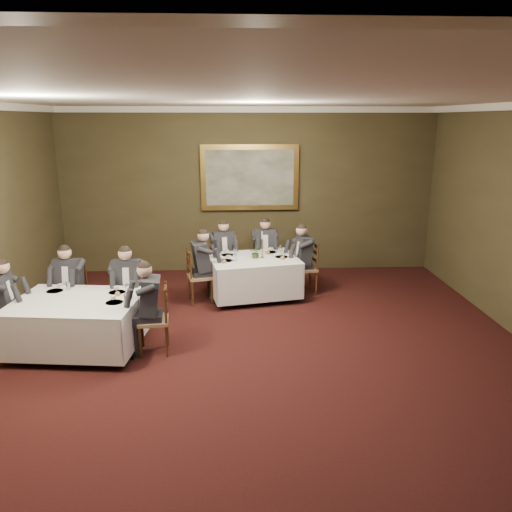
{
  "coord_description": "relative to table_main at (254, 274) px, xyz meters",
  "views": [
    {
      "loc": [
        -0.36,
        -5.7,
        3.25
      ],
      "look_at": [
        0.01,
        1.92,
        1.15
      ],
      "focal_mm": 35.0,
      "sensor_mm": 36.0,
      "label": 1
    }
  ],
  "objects": [
    {
      "name": "ground",
      "position": [
        -0.03,
        -3.19,
        -0.45
      ],
      "size": [
        10.0,
        10.0,
        0.0
      ],
      "primitive_type": "plane",
      "color": "black",
      "rests_on": "ground"
    },
    {
      "name": "ceiling",
      "position": [
        -0.03,
        -3.19,
        3.05
      ],
      "size": [
        8.0,
        10.0,
        0.1
      ],
      "primitive_type": "cube",
      "color": "silver",
      "rests_on": "back_wall"
    },
    {
      "name": "back_wall",
      "position": [
        -0.03,
        1.81,
        1.3
      ],
      "size": [
        8.0,
        0.1,
        3.5
      ],
      "primitive_type": "cube",
      "color": "#372F1B",
      "rests_on": "ground"
    },
    {
      "name": "crown_molding",
      "position": [
        -0.03,
        -3.19,
        2.99
      ],
      "size": [
        8.0,
        10.0,
        0.12
      ],
      "color": "white",
      "rests_on": "back_wall"
    },
    {
      "name": "table_main",
      "position": [
        0.0,
        0.0,
        0.0
      ],
      "size": [
        1.82,
        1.52,
        0.67
      ],
      "rotation": [
        0.0,
        0.0,
        0.2
      ],
      "color": "black",
      "rests_on": "ground"
    },
    {
      "name": "table_second",
      "position": [
        -2.63,
        -2.11,
        0.0
      ],
      "size": [
        1.9,
        1.53,
        0.67
      ],
      "rotation": [
        0.0,
        0.0,
        -0.11
      ],
      "color": "black",
      "rests_on": "ground"
    },
    {
      "name": "chair_main_backleft",
      "position": [
        -0.59,
        0.72,
        -0.17
      ],
      "size": [
        0.55,
        0.53,
        1.0
      ],
      "rotation": [
        0.0,
        0.0,
        3.44
      ],
      "color": "#926E4A",
      "rests_on": "ground"
    },
    {
      "name": "diner_main_backleft",
      "position": [
        -0.58,
        0.71,
        0.06
      ],
      "size": [
        0.52,
        0.58,
        1.35
      ],
      "rotation": [
        0.0,
        0.0,
        3.44
      ],
      "color": "black",
      "rests_on": "chair_main_backleft"
    },
    {
      "name": "chair_main_backright",
      "position": [
        0.26,
        0.89,
        -0.17
      ],
      "size": [
        0.47,
        0.45,
        1.0
      ],
      "rotation": [
        0.0,
        0.0,
        3.21
      ],
      "color": "#926E4A",
      "rests_on": "ground"
    },
    {
      "name": "diner_main_backright",
      "position": [
        0.26,
        0.88,
        0.06
      ],
      "size": [
        0.44,
        0.51,
        1.35
      ],
      "rotation": [
        0.0,
        0.0,
        3.21
      ],
      "color": "black",
      "rests_on": "chair_main_backright"
    },
    {
      "name": "chair_main_endleft",
      "position": [
        -1.0,
        -0.2,
        -0.17
      ],
      "size": [
        0.51,
        0.53,
        1.0
      ],
      "rotation": [
        0.0,
        0.0,
        -1.33
      ],
      "color": "#926E4A",
      "rests_on": "ground"
    },
    {
      "name": "diner_main_endleft",
      "position": [
        -0.99,
        -0.2,
        0.06
      ],
      "size": [
        0.56,
        0.5,
        1.35
      ],
      "rotation": [
        0.0,
        0.0,
        -1.33
      ],
      "color": "black",
      "rests_on": "chair_main_endleft"
    },
    {
      "name": "chair_main_endright",
      "position": [
        1.0,
        0.2,
        -0.17
      ],
      "size": [
        0.49,
        0.5,
        1.0
      ],
      "rotation": [
        0.0,
        0.0,
        1.73
      ],
      "color": "#926E4A",
      "rests_on": "ground"
    },
    {
      "name": "diner_main_endright",
      "position": [
        0.99,
        0.2,
        0.06
      ],
      "size": [
        0.54,
        0.47,
        1.35
      ],
      "rotation": [
        0.0,
        0.0,
        1.73
      ],
      "color": "black",
      "rests_on": "chair_main_endright"
    },
    {
      "name": "chair_sec_backleft",
      "position": [
        -3.0,
        -1.15,
        -0.17
      ],
      "size": [
        0.48,
        0.46,
        1.0
      ],
      "rotation": [
        0.0,
        0.0,
        3.04
      ],
      "color": "#926E4A",
      "rests_on": "ground"
    },
    {
      "name": "diner_sec_backleft",
      "position": [
        -3.0,
        -1.16,
        0.06
      ],
      "size": [
        0.45,
        0.52,
        1.35
      ],
      "rotation": [
        0.0,
        0.0,
        3.04
      ],
      "color": "black",
      "rests_on": "chair_sec_backleft"
    },
    {
      "name": "chair_sec_backright",
      "position": [
        -2.06,
        -1.26,
        -0.17
      ],
      "size": [
        0.46,
        0.44,
        1.0
      ],
      "rotation": [
        0.0,
        0.0,
        3.18
      ],
      "color": "#926E4A",
      "rests_on": "ground"
    },
    {
      "name": "diner_sec_backright",
      "position": [
        -2.06,
        -1.27,
        0.06
      ],
      "size": [
        0.43,
        0.5,
        1.35
      ],
      "rotation": [
        0.0,
        0.0,
        3.18
      ],
      "color": "black",
      "rests_on": "chair_sec_backright"
    },
    {
      "name": "chair_sec_endright",
      "position": [
        -1.52,
        -2.23,
        -0.17
      ],
      "size": [
        0.46,
        0.48,
        1.0
      ],
      "rotation": [
        0.0,
        0.0,
        1.67
      ],
      "color": "#926E4A",
      "rests_on": "ground"
    },
    {
      "name": "diner_sec_endright",
      "position": [
        -1.53,
        -2.23,
        0.06
      ],
      "size": [
        0.52,
        0.45,
        1.35
      ],
      "rotation": [
        0.0,
        0.0,
        1.67
      ],
      "color": "black",
      "rests_on": "chair_sec_endright"
    },
    {
      "name": "chair_sec_endleft",
      "position": [
        -3.74,
        -1.98,
        -0.17
      ],
      "size": [
        0.44,
        0.46,
        1.0
      ],
      "rotation": [
        0.0,
        0.0,
        -1.53
      ],
      "color": "#926E4A",
      "rests_on": "ground"
    },
    {
      "name": "diner_sec_endleft",
      "position": [
        -3.73,
        -1.98,
        0.06
      ],
      "size": [
        0.49,
        0.43,
        1.35
      ],
      "rotation": [
        0.0,
        0.0,
        -1.53
      ],
      "color": "black",
      "rests_on": "chair_sec_endleft"
    },
    {
      "name": "centerpiece",
      "position": [
        0.04,
        0.0,
        0.43
      ],
      "size": [
        0.25,
        0.23,
        0.24
      ],
      "primitive_type": "imported",
      "rotation": [
        0.0,
        0.0,
        -0.25
      ],
      "color": "#2D5926",
      "rests_on": "table_main"
    },
    {
      "name": "candlestick",
      "position": [
        0.16,
        0.03,
        0.5
      ],
      "size": [
        0.08,
        0.08,
        0.51
      ],
      "color": "#A58532",
      "rests_on": "table_main"
    },
    {
      "name": "place_setting_table_main",
      "position": [
        -0.44,
        0.27,
        0.35
      ],
      "size": [
        0.33,
        0.31,
        0.14
      ],
      "color": "white",
      "rests_on": "table_main"
    },
    {
      "name": "place_setting_table_second",
      "position": [
        -3.01,
        -1.66,
        0.35
      ],
      "size": [
        0.33,
        0.31,
        0.14
      ],
      "color": "white",
      "rests_on": "table_second"
    },
    {
      "name": "painting",
      "position": [
        0.0,
        1.75,
        1.6
      ],
      "size": [
        2.08,
        0.09,
        1.38
      ],
      "color": "tan",
      "rests_on": "back_wall"
    }
  ]
}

